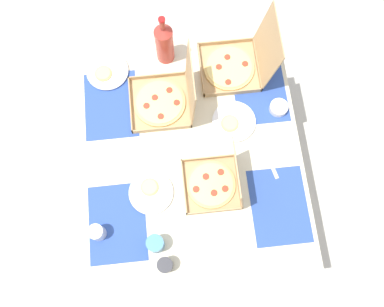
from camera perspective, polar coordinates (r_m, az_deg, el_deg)
name	(u,v)px	position (r m, az deg, el deg)	size (l,w,h in m)	color
ground_plane	(192,187)	(2.72, 0.00, -4.60)	(6.00, 6.00, 0.00)	beige
dining_table	(192,160)	(2.10, 0.00, -0.88)	(1.31, 1.05, 0.75)	#3F3328
placemat_near_left	(111,105)	(2.12, -11.02, 6.55)	(0.36, 0.26, 0.00)	#2D4C9E
placemat_near_right	(117,223)	(1.96, -10.16, -9.35)	(0.36, 0.26, 0.00)	#2D4C9E
placemat_far_left	(260,90)	(2.14, 9.24, 8.53)	(0.36, 0.26, 0.00)	#2D4C9E
placemat_far_right	(279,206)	(1.98, 11.84, -7.02)	(0.36, 0.26, 0.00)	#2D4C9E
pizza_box_corner_right	(166,99)	(2.05, -3.55, 7.49)	(0.29, 0.31, 0.33)	tan
pizza_box_edge_far	(237,63)	(2.14, 6.22, 12.18)	(0.29, 0.35, 0.33)	tan
pizza_box_corner_left	(217,182)	(1.92, 3.41, -3.96)	(0.26, 0.26, 0.29)	tan
plate_far_left	(233,122)	(2.05, 5.68, 4.34)	(0.21, 0.21, 0.03)	white
plate_far_right	(151,192)	(1.95, -5.64, -5.28)	(0.21, 0.21, 0.03)	white
plate_near_left	(107,72)	(2.20, -11.53, 10.90)	(0.21, 0.21, 0.03)	white
soda_bottle	(164,42)	(2.10, -3.81, 14.93)	(0.09, 0.09, 0.32)	#B2382D
cup_clear_left	(156,244)	(1.87, -5.01, -12.21)	(0.08, 0.08, 0.10)	teal
cup_red	(97,232)	(1.92, -12.85, -10.49)	(0.07, 0.07, 0.09)	silver
cup_dark	(165,265)	(1.87, -3.68, -15.01)	(0.07, 0.07, 0.09)	#333338
condiment_bowl	(279,108)	(2.10, 11.77, 6.15)	(0.09, 0.09, 0.04)	white
knife_by_near_right	(224,245)	(1.92, 4.36, -12.37)	(0.21, 0.02, 0.01)	#B7B7BC
knife_by_far_left	(269,158)	(2.02, 10.43, -0.67)	(0.21, 0.02, 0.01)	#B7B7BC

